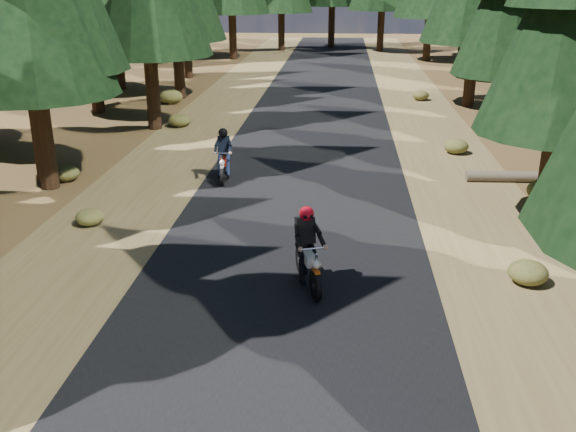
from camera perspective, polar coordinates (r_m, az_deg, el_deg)
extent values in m
plane|color=#4B361A|center=(12.24, -0.59, -7.30)|extent=(120.00, 120.00, 0.00)
cube|color=black|center=(16.80, 0.99, 0.68)|extent=(6.00, 100.00, 0.01)
cube|color=brown|center=(17.69, -14.05, 1.07)|extent=(3.20, 100.00, 0.01)
cube|color=brown|center=(17.15, 16.52, 0.21)|extent=(3.20, 100.00, 0.01)
cylinder|color=black|center=(19.10, -21.33, 10.00)|extent=(0.51, 0.51, 5.34)
cylinder|color=black|center=(16.43, 22.65, 6.82)|extent=(0.48, 0.48, 4.52)
cone|color=black|center=(16.07, 24.07, 16.62)|extent=(3.84, 3.84, 5.65)
cylinder|color=black|center=(19.92, -21.75, 11.92)|extent=(0.56, 0.56, 6.43)
cylinder|color=black|center=(25.90, -12.17, 13.78)|extent=(0.53, 0.53, 5.72)
cylinder|color=black|center=(25.78, 18.48, 11.81)|extent=(0.48, 0.48, 4.51)
cylinder|color=black|center=(29.76, -17.08, 14.81)|extent=(0.55, 0.55, 6.37)
cylinder|color=black|center=(32.66, -9.81, 15.18)|extent=(0.53, 0.53, 5.64)
cylinder|color=black|center=(31.20, 16.20, 14.62)|extent=(0.53, 0.53, 5.83)
cylinder|color=black|center=(36.13, -14.98, 15.14)|extent=(0.52, 0.52, 5.45)
cylinder|color=black|center=(36.62, 22.07, 13.77)|extent=(0.48, 0.48, 4.61)
cylinder|color=black|center=(39.46, -8.96, 15.21)|extent=(0.48, 0.48, 4.42)
cylinder|color=black|center=(39.96, 15.92, 15.74)|extent=(0.53, 0.53, 5.76)
cylinder|color=black|center=(45.51, -12.07, 15.91)|extent=(0.49, 0.49, 4.75)
cylinder|color=black|center=(44.60, 21.18, 15.52)|extent=(0.53, 0.53, 5.66)
cylinder|color=black|center=(35.73, -19.06, 15.44)|extent=(0.56, 0.56, 6.40)
cylinder|color=black|center=(38.77, 23.59, 14.90)|extent=(0.54, 0.54, 6.00)
cylinder|color=black|center=(48.50, -4.99, 17.50)|extent=(0.56, 0.56, 6.40)
cylinder|color=black|center=(48.22, 12.43, 16.87)|extent=(0.54, 0.54, 6.00)
cylinder|color=black|center=(52.00, -7.85, 17.82)|extent=(0.57, 0.57, 6.80)
cylinder|color=black|center=(51.62, 15.48, 17.06)|extent=(0.56, 0.56, 6.40)
cylinder|color=black|center=(54.07, -0.59, 17.67)|extent=(0.54, 0.54, 6.00)
cylinder|color=black|center=(53.91, 8.33, 17.67)|extent=(0.56, 0.56, 6.40)
cylinder|color=black|center=(56.83, 3.93, 18.17)|extent=(0.57, 0.57, 6.80)
cylinder|color=black|center=(48.91, -12.43, 16.68)|extent=(0.52, 0.52, 5.60)
cylinder|color=black|center=(48.35, 19.92, 16.17)|extent=(0.54, 0.54, 6.00)
cylinder|color=#4C4233|center=(20.43, 22.09, 3.23)|extent=(4.78, 0.54, 0.32)
ellipsoid|color=#474C1E|center=(22.82, 14.73, 6.01)|extent=(0.83, 0.83, 0.50)
ellipsoid|color=#474C1E|center=(27.86, 18.19, 8.43)|extent=(1.16, 1.16, 0.70)
ellipsoid|color=#474C1E|center=(16.36, -17.22, -0.10)|extent=(0.68, 0.68, 0.41)
ellipsoid|color=#474C1E|center=(32.59, 11.71, 10.46)|extent=(0.80, 0.80, 0.48)
ellipsoid|color=#474C1E|center=(26.46, -9.63, 8.38)|extent=(0.89, 0.89, 0.53)
ellipsoid|color=#474C1E|center=(18.61, 21.92, 2.09)|extent=(0.98, 0.98, 0.59)
ellipsoid|color=#474C1E|center=(31.52, -10.36, 10.38)|extent=(1.10, 1.10, 0.66)
ellipsoid|color=#474C1E|center=(13.54, 20.55, -4.73)|extent=(0.78, 0.78, 0.47)
ellipsoid|color=#474C1E|center=(20.16, -19.11, 3.61)|extent=(0.77, 0.77, 0.46)
cube|color=black|center=(12.23, 1.83, -1.69)|extent=(0.41, 0.32, 0.52)
sphere|color=#B90718|center=(12.09, 1.85, -0.03)|extent=(0.36, 0.36, 0.29)
cube|color=black|center=(18.99, -5.80, 6.20)|extent=(0.36, 0.24, 0.50)
sphere|color=black|center=(18.91, -5.84, 7.27)|extent=(0.30, 0.30, 0.28)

